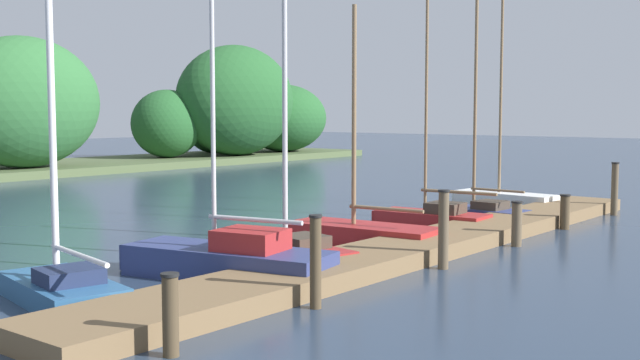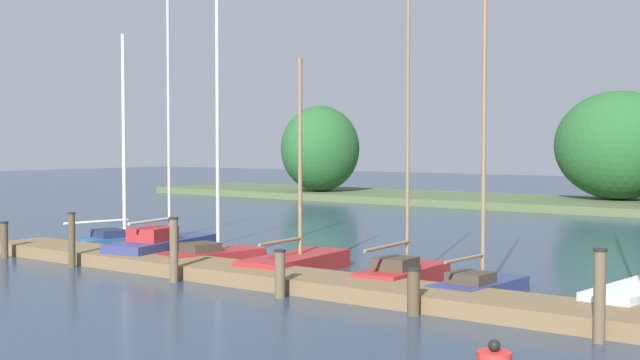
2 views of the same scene
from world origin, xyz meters
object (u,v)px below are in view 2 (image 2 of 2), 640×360
Objects in this scene: mooring_piling_1 at (72,240)px; mooring_piling_5 at (600,296)px; sailboat_2 at (214,248)px; sailboat_0 at (121,236)px; sailboat_4 at (404,270)px; mooring_piling_3 at (280,273)px; mooring_piling_0 at (4,240)px; sailboat_3 at (298,260)px; mooring_piling_4 at (413,291)px; mooring_piling_2 at (174,250)px; sailboat_1 at (166,245)px; sailboat_5 at (480,280)px.

mooring_piling_5 reaches higher than mooring_piling_1.
mooring_piling_1 is (-2.64, -2.85, 0.31)m from sailboat_2.
sailboat_0 is 11.11m from sailboat_4.
mooring_piling_1 is 1.42× the size of mooring_piling_3.
mooring_piling_0 reaches higher than mooring_piling_3.
mooring_piling_4 is (5.36, -3.00, 0.17)m from sailboat_3.
sailboat_3 is 6.14m from mooring_piling_4.
sailboat_0 is 7.35m from mooring_piling_2.
mooring_piling_0 is at bearing -179.03° from mooring_piling_4.
sailboat_0 is 7.36× the size of mooring_piling_4.
sailboat_0 is at bearing 78.04° from mooring_piling_0.
sailboat_4 is at bearing 15.09° from mooring_piling_0.
sailboat_1 is 1.96m from sailboat_2.
mooring_piling_2 is at bearing -141.28° from sailboat_1.
sailboat_3 is at bearing -80.98° from sailboat_0.
sailboat_5 reaches higher than mooring_piling_4.
mooring_piling_1 is (-0.68, -2.81, 0.36)m from sailboat_1.
mooring_piling_5 is (11.91, -2.81, 0.36)m from sailboat_2.
sailboat_2 is at bearing -100.40° from sailboat_1.
sailboat_3 is 5.30× the size of mooring_piling_3.
mooring_piling_2 is at bearing -106.95° from sailboat_0.
sailboat_2 is 5.21× the size of mooring_piling_2.
sailboat_3 is 3.49× the size of mooring_piling_5.
mooring_piling_1 is at bearing -179.82° from mooring_piling_5.
sailboat_4 is at bearing 84.30° from sailboat_5.
mooring_piling_5 is at bearing 0.49° from mooring_piling_0.
mooring_piling_2 reaches higher than mooring_piling_0.
mooring_piling_4 is at bearing 178.70° from mooring_piling_5.
sailboat_0 is at bearing 93.26° from sailboat_2.
sailboat_5 reaches higher than mooring_piling_3.
sailboat_2 is at bearing -86.12° from sailboat_0.
mooring_piling_2 is at bearing 0.79° from mooring_piling_0.
mooring_piling_0 is (-3.78, -2.91, 0.15)m from sailboat_1.
mooring_piling_5 reaches higher than mooring_piling_3.
sailboat_1 is 14.15m from mooring_piling_5.
mooring_piling_4 is at bearing -92.33° from sailboat_0.
sailboat_5 is 14.33m from mooring_piling_0.
sailboat_0 is 7.79m from sailboat_3.
mooring_piling_2 is 6.75m from mooring_piling_4.
sailboat_0 is at bearing 150.58° from mooring_piling_2.
sailboat_2 is at bearing 88.04° from sailboat_4.
sailboat_5 is at bearing 142.86° from mooring_piling_5.
sailboat_2 reaches higher than sailboat_4.
mooring_piling_0 is at bearing 115.95° from sailboat_1.
mooring_piling_1 is (3.10, 0.10, 0.21)m from mooring_piling_0.
sailboat_2 is at bearing 116.64° from mooring_piling_2.
mooring_piling_4 is at bearing 1.15° from mooring_piling_2.
mooring_piling_1 is 0.94× the size of mooring_piling_5.
mooring_piling_5 is at bearing 0.27° from mooring_piling_2.
sailboat_0 is 17.25m from mooring_piling_5.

